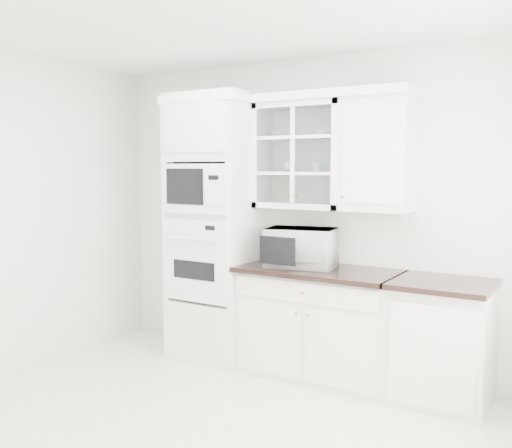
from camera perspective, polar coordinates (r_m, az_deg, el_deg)
The scene contains 13 objects.
ground at distance 4.00m, azimuth -7.16°, elevation -20.20°, with size 4.00×3.50×0.01m, color beige.
room_shell at distance 3.94m, azimuth -3.53°, elevation 6.11°, with size 4.00×3.50×2.70m.
oven_column at distance 5.21m, azimuth -3.95°, elevation -0.39°, with size 0.76×0.68×2.40m.
base_cabinet_run at distance 4.86m, azimuth 6.39°, elevation -9.71°, with size 1.32×0.67×0.92m.
extra_base_cabinet at distance 4.54m, azimuth 18.08°, elevation -11.07°, with size 0.72×0.67×0.92m.
upper_cabinet_glass at distance 4.92m, azimuth 4.60°, elevation 6.83°, with size 0.80×0.33×0.90m.
upper_cabinet_solid at distance 4.65m, azimuth 12.08°, elevation 6.80°, with size 0.55×0.33×0.90m, color white.
crown_molding at distance 4.98m, azimuth 3.42°, elevation 12.42°, with size 2.14×0.38×0.07m, color white.
countertop_microwave at distance 4.79m, azimuth 4.60°, elevation -2.33°, with size 0.56×0.47×0.33m, color white.
bowl_a at distance 5.02m, azimuth 2.70°, elevation 8.92°, with size 0.19×0.19×0.05m, color white.
bowl_b at distance 4.83m, azimuth 6.75°, elevation 9.05°, with size 0.17×0.17×0.05m, color white.
cup_a at distance 4.96m, azimuth 3.48°, elevation 5.75°, with size 0.12×0.12×0.09m, color white.
cup_b at distance 4.85m, azimuth 6.14°, elevation 5.68°, with size 0.09×0.09×0.08m, color white.
Camera 1 is at (2.28, -2.79, 1.75)m, focal length 40.00 mm.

